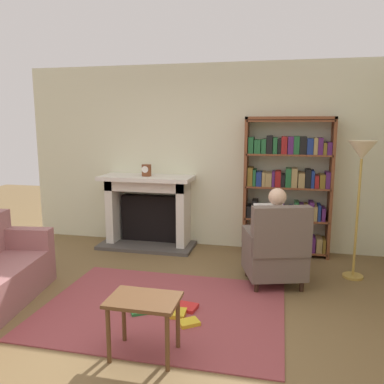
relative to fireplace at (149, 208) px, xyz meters
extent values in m
plane|color=brown|center=(0.82, -2.30, -0.57)|extent=(14.00, 14.00, 0.00)
cube|color=beige|center=(0.82, 0.25, 0.78)|extent=(5.60, 0.10, 2.70)
cube|color=brown|center=(0.82, -2.00, -0.57)|extent=(2.40, 1.80, 0.01)
cube|color=#4C4742|center=(0.00, -0.12, -0.55)|extent=(1.42, 0.64, 0.05)
cube|color=black|center=(0.00, 0.10, -0.17)|extent=(0.90, 0.20, 0.70)
cube|color=silver|center=(-0.55, -0.02, -0.06)|extent=(0.12, 0.44, 1.02)
cube|color=silver|center=(0.55, -0.02, -0.06)|extent=(0.12, 0.44, 1.02)
cube|color=silver|center=(0.00, -0.02, 0.37)|extent=(1.22, 0.44, 0.16)
cube|color=silver|center=(0.00, -0.08, 0.48)|extent=(1.38, 0.56, 0.06)
cylinder|color=brown|center=(0.01, -0.10, 0.59)|extent=(0.14, 0.14, 0.17)
cylinder|color=white|center=(0.01, -0.16, 0.61)|extent=(0.10, 0.01, 0.10)
cube|color=brown|center=(1.45, 0.04, 0.39)|extent=(0.04, 0.32, 1.94)
cube|color=brown|center=(2.61, 0.04, 0.39)|extent=(0.04, 0.32, 1.94)
cube|color=brown|center=(2.03, 0.04, 1.34)|extent=(1.19, 0.32, 0.04)
cube|color=brown|center=(2.03, 0.04, -0.51)|extent=(1.15, 0.32, 0.02)
cube|color=navy|center=(1.51, 0.03, -0.42)|extent=(0.04, 0.26, 0.16)
cube|color=maroon|center=(1.58, 0.03, -0.42)|extent=(0.09, 0.26, 0.17)
cube|color=maroon|center=(1.67, 0.03, -0.41)|extent=(0.07, 0.26, 0.19)
cube|color=#4C1E59|center=(1.75, 0.03, -0.42)|extent=(0.08, 0.26, 0.17)
cube|color=#997F4C|center=(1.82, 0.03, -0.42)|extent=(0.06, 0.26, 0.16)
cube|color=brown|center=(1.90, 0.03, -0.41)|extent=(0.08, 0.26, 0.19)
cube|color=maroon|center=(1.98, 0.03, -0.42)|extent=(0.05, 0.26, 0.17)
cube|color=maroon|center=(2.05, 0.03, -0.40)|extent=(0.08, 0.26, 0.20)
cube|color=#997F4C|center=(2.12, 0.03, -0.41)|extent=(0.04, 0.26, 0.18)
cube|color=navy|center=(2.19, 0.03, -0.39)|extent=(0.07, 0.26, 0.21)
cube|color=navy|center=(2.27, 0.03, -0.39)|extent=(0.09, 0.26, 0.23)
cube|color=maroon|center=(2.35, 0.03, -0.41)|extent=(0.05, 0.26, 0.19)
cube|color=#4C1E59|center=(2.41, 0.03, -0.40)|extent=(0.06, 0.26, 0.21)
cube|color=#997F4C|center=(2.49, 0.03, -0.40)|extent=(0.08, 0.26, 0.20)
cube|color=brown|center=(2.56, 0.03, -0.41)|extent=(0.04, 0.26, 0.19)
cube|color=brown|center=(2.03, 0.04, -0.06)|extent=(1.15, 0.32, 0.02)
cube|color=black|center=(1.51, 0.03, 0.03)|extent=(0.06, 0.26, 0.16)
cube|color=black|center=(1.59, 0.03, 0.07)|extent=(0.08, 0.26, 0.24)
cube|color=#1E592D|center=(1.68, 0.03, 0.04)|extent=(0.08, 0.26, 0.17)
cube|color=maroon|center=(1.77, 0.03, 0.04)|extent=(0.09, 0.26, 0.17)
cube|color=navy|center=(1.85, 0.03, 0.07)|extent=(0.06, 0.26, 0.23)
cube|color=navy|center=(1.91, 0.03, 0.06)|extent=(0.06, 0.26, 0.20)
cube|color=#4C1E59|center=(1.97, 0.03, 0.08)|extent=(0.05, 0.26, 0.25)
cube|color=brown|center=(2.03, 0.03, 0.03)|extent=(0.06, 0.26, 0.16)
cube|color=navy|center=(2.10, 0.03, 0.04)|extent=(0.06, 0.26, 0.18)
cube|color=#1E592D|center=(2.16, 0.03, 0.08)|extent=(0.06, 0.26, 0.25)
cube|color=#4C1E59|center=(2.23, 0.03, 0.06)|extent=(0.06, 0.26, 0.22)
cube|color=brown|center=(2.29, 0.03, 0.06)|extent=(0.05, 0.26, 0.21)
cube|color=#4C1E59|center=(2.36, 0.03, 0.08)|extent=(0.07, 0.26, 0.25)
cube|color=#997F4C|center=(2.42, 0.03, 0.05)|extent=(0.04, 0.26, 0.20)
cube|color=navy|center=(2.47, 0.03, 0.06)|extent=(0.04, 0.26, 0.22)
cube|color=#4C1E59|center=(2.52, 0.03, 0.04)|extent=(0.05, 0.26, 0.18)
cube|color=brown|center=(2.03, 0.04, 0.39)|extent=(1.15, 0.32, 0.02)
cube|color=brown|center=(1.52, 0.03, 0.54)|extent=(0.07, 0.26, 0.26)
cube|color=#1E592D|center=(1.58, 0.03, 0.52)|extent=(0.04, 0.26, 0.23)
cube|color=navy|center=(1.64, 0.03, 0.51)|extent=(0.07, 0.26, 0.20)
cube|color=#997F4C|center=(1.70, 0.03, 0.51)|extent=(0.04, 0.26, 0.20)
cube|color=#997F4C|center=(1.77, 0.03, 0.50)|extent=(0.08, 0.26, 0.19)
cube|color=#4C1E59|center=(1.84, 0.03, 0.51)|extent=(0.04, 0.26, 0.21)
cube|color=maroon|center=(1.90, 0.03, 0.51)|extent=(0.08, 0.26, 0.21)
cube|color=black|center=(1.97, 0.03, 0.49)|extent=(0.05, 0.26, 0.17)
cube|color=#1E592D|center=(2.04, 0.03, 0.53)|extent=(0.08, 0.26, 0.26)
cube|color=#997F4C|center=(2.12, 0.03, 0.54)|extent=(0.08, 0.26, 0.26)
cube|color=#997F4C|center=(2.21, 0.03, 0.51)|extent=(0.08, 0.26, 0.20)
cube|color=black|center=(2.30, 0.03, 0.53)|extent=(0.07, 0.26, 0.25)
cube|color=navy|center=(2.36, 0.03, 0.52)|extent=(0.04, 0.26, 0.23)
cube|color=maroon|center=(2.41, 0.03, 0.49)|extent=(0.05, 0.26, 0.17)
cube|color=brown|center=(2.48, 0.03, 0.50)|extent=(0.07, 0.26, 0.19)
cube|color=#4C1E59|center=(2.55, 0.03, 0.52)|extent=(0.06, 0.26, 0.22)
cube|color=brown|center=(2.03, 0.04, 0.85)|extent=(1.15, 0.32, 0.02)
cube|color=#1E592D|center=(1.52, 0.03, 0.97)|extent=(0.07, 0.26, 0.22)
cube|color=#1E592D|center=(1.61, 0.03, 0.96)|extent=(0.08, 0.26, 0.19)
cube|color=#1E592D|center=(1.69, 0.03, 0.96)|extent=(0.06, 0.26, 0.20)
cube|color=black|center=(1.77, 0.03, 0.98)|extent=(0.08, 0.26, 0.25)
cube|color=#1E592D|center=(1.85, 0.03, 0.97)|extent=(0.06, 0.26, 0.22)
cube|color=black|center=(1.90, 0.03, 0.96)|extent=(0.04, 0.26, 0.21)
cube|color=maroon|center=(1.97, 0.03, 0.98)|extent=(0.08, 0.26, 0.24)
cube|color=#4C1E59|center=(2.05, 0.03, 0.98)|extent=(0.07, 0.26, 0.24)
cube|color=#1E592D|center=(2.13, 0.03, 0.98)|extent=(0.07, 0.26, 0.24)
cube|color=black|center=(2.21, 0.03, 0.98)|extent=(0.09, 0.26, 0.23)
cube|color=navy|center=(2.30, 0.03, 0.97)|extent=(0.08, 0.26, 0.21)
cube|color=#997F4C|center=(2.37, 0.03, 0.97)|extent=(0.05, 0.26, 0.22)
cube|color=#4C1E59|center=(2.44, 0.03, 0.97)|extent=(0.06, 0.26, 0.22)
cube|color=brown|center=(2.49, 0.03, 0.94)|extent=(0.04, 0.26, 0.16)
cube|color=#4C1E59|center=(2.55, 0.03, 0.94)|extent=(0.06, 0.26, 0.17)
cube|color=brown|center=(2.03, 0.04, 1.30)|extent=(1.15, 0.32, 0.02)
cylinder|color=#331E14|center=(2.07, -0.78, -0.51)|extent=(0.05, 0.05, 0.12)
cylinder|color=#331E14|center=(1.58, -0.93, -0.51)|extent=(0.05, 0.05, 0.12)
cylinder|color=#331E14|center=(2.21, -1.24, -0.51)|extent=(0.05, 0.05, 0.12)
cylinder|color=#331E14|center=(1.72, -1.39, -0.51)|extent=(0.05, 0.05, 0.12)
cube|color=brown|center=(1.90, -1.09, -0.30)|extent=(0.79, 0.76, 0.30)
cube|color=brown|center=(1.97, -1.32, 0.12)|extent=(0.66, 0.34, 0.55)
cube|color=brown|center=(2.15, -1.01, -0.04)|extent=(0.27, 0.55, 0.22)
cube|color=brown|center=(1.64, -1.17, -0.04)|extent=(0.27, 0.55, 0.22)
cube|color=silver|center=(1.91, -1.14, 0.10)|extent=(0.36, 0.29, 0.50)
sphere|color=#D8AD8C|center=(1.91, -1.14, 0.47)|extent=(0.20, 0.20, 0.20)
cube|color=#191E3F|center=(1.93, -0.92, -0.10)|extent=(0.23, 0.42, 0.12)
cube|color=#191E3F|center=(1.77, -0.97, -0.10)|extent=(0.23, 0.42, 0.12)
cylinder|color=#191E3F|center=(1.87, -0.74, -0.36)|extent=(0.10, 0.10, 0.42)
cylinder|color=#191E3F|center=(1.72, -0.79, -0.36)|extent=(0.10, 0.10, 0.42)
cube|color=white|center=(1.81, -0.82, 0.20)|extent=(0.38, 0.21, 0.25)
cube|color=#9A6362|center=(-0.99, -1.65, -0.05)|extent=(0.72, 0.25, 0.24)
cube|color=brown|center=(0.92, -2.80, -0.10)|extent=(0.56, 0.39, 0.03)
cylinder|color=brown|center=(0.68, -2.95, -0.34)|extent=(0.04, 0.04, 0.46)
cylinder|color=brown|center=(1.16, -2.95, -0.34)|extent=(0.04, 0.04, 0.46)
cylinder|color=brown|center=(0.68, -2.64, -0.34)|extent=(0.04, 0.04, 0.46)
cylinder|color=brown|center=(1.16, -2.64, -0.34)|extent=(0.04, 0.04, 0.46)
cube|color=gold|center=(1.16, -2.26, -0.54)|extent=(0.23, 0.22, 0.03)
cube|color=#267233|center=(0.61, -2.11, -0.55)|extent=(0.26, 0.28, 0.02)
cube|color=gold|center=(1.02, -2.11, -0.54)|extent=(0.15, 0.20, 0.04)
cube|color=red|center=(1.04, -1.96, -0.54)|extent=(0.27, 0.22, 0.04)
cylinder|color=#B7933F|center=(2.84, -0.69, -0.56)|extent=(0.24, 0.24, 0.03)
cylinder|color=#B7933F|center=(2.84, -0.69, 0.16)|extent=(0.03, 0.03, 1.41)
cone|color=beige|center=(2.84, -0.69, 0.97)|extent=(0.32, 0.32, 0.22)
camera|label=1|loc=(1.94, -5.55, 1.29)|focal=36.85mm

